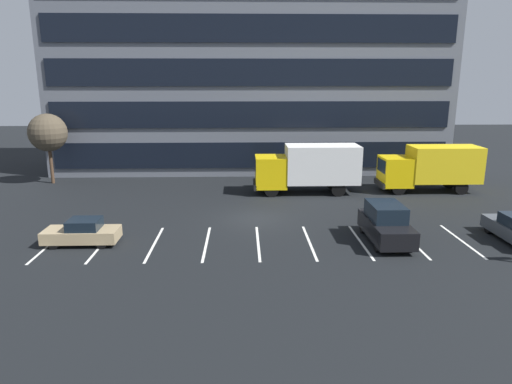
% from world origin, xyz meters
% --- Properties ---
extents(ground_plane, '(120.00, 120.00, 0.00)m').
position_xyz_m(ground_plane, '(0.00, 0.00, 0.00)').
color(ground_plane, black).
extents(office_building, '(36.58, 10.47, 21.60)m').
position_xyz_m(office_building, '(0.00, 17.95, 10.80)').
color(office_building, slate).
rests_on(office_building, ground_plane).
extents(lot_markings, '(22.54, 5.40, 0.01)m').
position_xyz_m(lot_markings, '(0.00, -4.44, 0.00)').
color(lot_markings, silver).
rests_on(lot_markings, ground_plane).
extents(box_truck_yellow, '(8.07, 2.67, 3.74)m').
position_xyz_m(box_truck_yellow, '(4.28, 6.57, 2.11)').
color(box_truck_yellow, yellow).
rests_on(box_truck_yellow, ground_plane).
extents(box_truck_yellow_all, '(7.72, 2.56, 3.58)m').
position_xyz_m(box_truck_yellow_all, '(13.93, 6.81, 2.01)').
color(box_truck_yellow_all, yellow).
rests_on(box_truck_yellow_all, ground_plane).
extents(suv_black, '(1.95, 4.61, 2.08)m').
position_xyz_m(suv_black, '(6.94, -4.38, 1.01)').
color(suv_black, black).
rests_on(suv_black, ground_plane).
extents(sedan_tan, '(3.90, 1.63, 1.40)m').
position_xyz_m(sedan_tan, '(-9.42, -4.34, 0.66)').
color(sedan_tan, tan).
rests_on(sedan_tan, ground_plane).
extents(bare_tree, '(3.13, 3.13, 5.88)m').
position_xyz_m(bare_tree, '(-17.00, 10.66, 4.29)').
color(bare_tree, '#473323').
rests_on(bare_tree, ground_plane).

